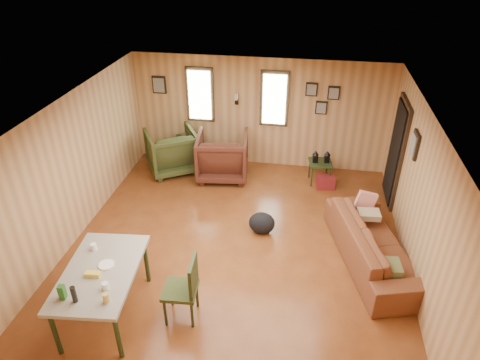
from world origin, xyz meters
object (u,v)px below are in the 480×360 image
object	(u,v)px
side_table	(321,161)
dining_table	(100,275)
recliner_brown	(222,154)
end_table	(190,146)
sofa	(376,238)
recliner_green	(172,149)

from	to	relation	value
side_table	dining_table	bearing A→B (deg)	-124.65
recliner_brown	end_table	world-z (taller)	recliner_brown
sofa	dining_table	xyz separation A→B (m)	(-3.72, -1.74, 0.26)
recliner_green	sofa	bearing A→B (deg)	118.72
recliner_green	end_table	bearing A→B (deg)	-158.54
sofa	end_table	world-z (taller)	sofa
recliner_brown	side_table	size ratio (longest dim) A/B	1.46
sofa	recliner_brown	size ratio (longest dim) A/B	2.20
recliner_brown	dining_table	world-z (taller)	recliner_brown
end_table	dining_table	xyz separation A→B (m)	(0.03, -4.51, 0.30)
recliner_brown	recliner_green	world-z (taller)	recliner_brown
recliner_brown	end_table	size ratio (longest dim) A/B	1.42
dining_table	end_table	bearing A→B (deg)	84.77
sofa	dining_table	distance (m)	4.12
sofa	recliner_green	xyz separation A→B (m)	(-4.05, 2.37, 0.05)
sofa	recliner_brown	world-z (taller)	recliner_brown
recliner_brown	side_table	distance (m)	2.05
side_table	recliner_green	bearing A→B (deg)	-179.82
recliner_brown	side_table	world-z (taller)	recliner_brown
recliner_brown	recliner_green	size ratio (longest dim) A/B	1.04
sofa	end_table	bearing A→B (deg)	37.94
sofa	dining_table	size ratio (longest dim) A/B	1.44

